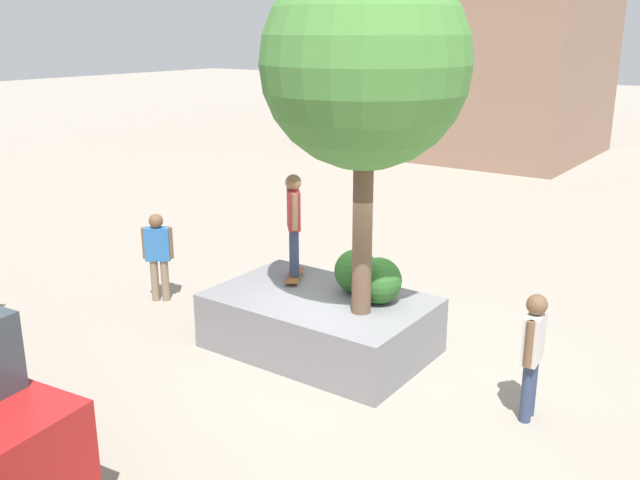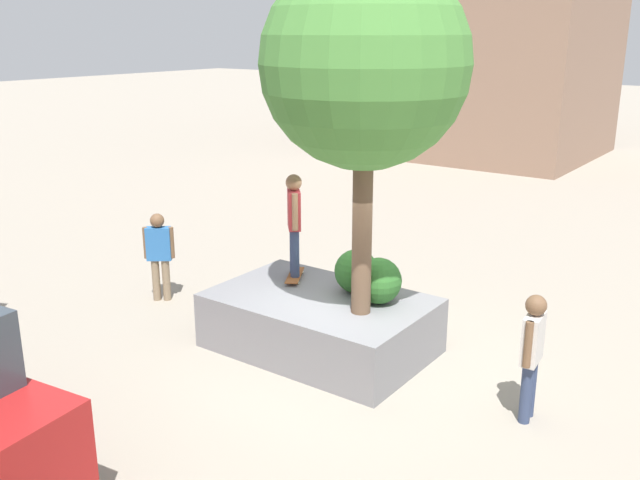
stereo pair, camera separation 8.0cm
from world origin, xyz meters
name	(u,v)px [view 1 (the left image)]	position (x,y,z in m)	size (l,w,h in m)	color
ground_plane	(347,360)	(0.00, 0.00, 0.00)	(120.00, 120.00, 0.00)	#9E9384
planter_ledge	(320,323)	(0.57, -0.10, 0.43)	(3.27, 2.12, 0.86)	gray
plaza_tree	(365,65)	(-0.25, 0.04, 4.32)	(2.78, 2.78, 4.86)	brown
boxwood_shrub	(356,271)	(0.24, -0.59, 1.20)	(0.68, 0.68, 0.68)	#2D6628
hedge_clump	(379,281)	(-0.27, -0.41, 1.21)	(0.69, 0.69, 0.69)	#2D6628
skateboard	(294,276)	(1.37, -0.51, 0.92)	(0.57, 0.80, 0.07)	brown
skateboarder	(294,218)	(1.37, -0.51, 1.89)	(0.44, 0.46, 1.66)	navy
passerby_with_bag	(533,348)	(-2.75, 0.02, 0.97)	(0.26, 0.57, 1.68)	navy
pedestrian_crossing	(158,251)	(4.13, -0.08, 0.94)	(0.46, 0.41, 1.63)	#847056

